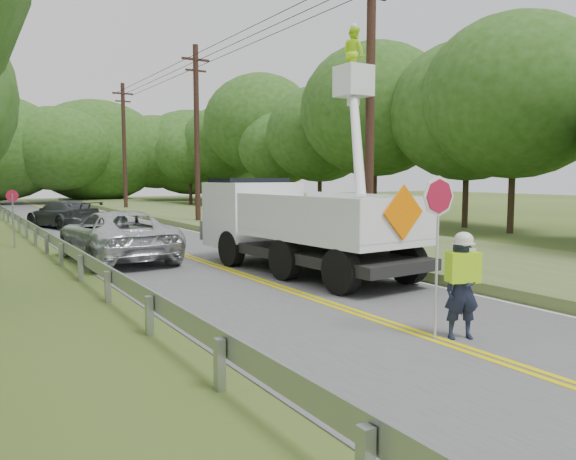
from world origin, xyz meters
TOP-DOWN VIEW (x-y plane):
  - ground at (0.00, 0.00)m, footprint 140.00×140.00m
  - road at (0.00, 14.00)m, footprint 7.20×96.00m
  - guardrail at (-4.02, 14.91)m, footprint 0.18×48.00m
  - utility_poles at (5.00, 17.02)m, footprint 1.60×43.30m
  - tall_grass_verge at (7.10, 14.00)m, footprint 7.00×96.00m
  - treeline_right at (15.90, 25.04)m, footprint 11.45×52.04m
  - treeline_horizon at (-0.81, 56.35)m, footprint 56.40×14.17m
  - flagger at (0.40, 0.94)m, footprint 1.10×0.63m
  - bucket_truck at (1.79, 8.98)m, footprint 4.67×8.02m
  - suv_silver at (-2.33, 13.11)m, footprint 2.91×6.04m
  - suv_darkgrey at (-1.80, 26.45)m, footprint 3.61×5.52m
  - stop_sign_permanent at (-4.92, 18.46)m, footprint 0.48×0.10m
  - yard_sign at (6.20, 5.77)m, footprint 0.43×0.22m

SIDE VIEW (x-z plane):
  - ground at x=0.00m, z-range 0.00..0.00m
  - road at x=0.00m, z-range 0.00..0.02m
  - tall_grass_verge at x=7.10m, z-range 0.00..0.30m
  - yard_sign at x=6.20m, z-range 0.14..0.80m
  - guardrail at x=-4.02m, z-range 0.17..0.94m
  - suv_darkgrey at x=-1.80m, z-range 0.02..1.51m
  - suv_silver at x=-2.33m, z-range 0.02..1.68m
  - flagger at x=0.40m, z-range -0.38..2.42m
  - stop_sign_permanent at x=-4.92m, z-range 0.35..2.62m
  - bucket_truck at x=1.79m, z-range -2.07..5.44m
  - utility_poles at x=5.00m, z-range 0.27..10.27m
  - treeline_horizon at x=-0.81m, z-range -0.40..11.40m
  - treeline_right at x=15.90m, z-range 0.43..12.04m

